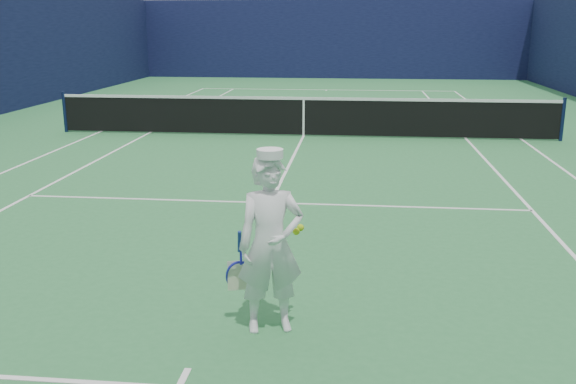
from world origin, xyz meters
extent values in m
plane|color=#2C743D|center=(0.00, 0.00, 0.00)|extent=(80.00, 80.00, 0.00)
cube|color=white|center=(0.00, 11.88, 0.00)|extent=(11.03, 0.06, 0.01)
cube|color=white|center=(-5.49, 0.00, 0.00)|extent=(0.06, 23.83, 0.01)
cube|color=white|center=(5.49, 0.00, 0.00)|extent=(0.06, 23.83, 0.01)
cube|color=white|center=(-4.12, 0.00, 0.00)|extent=(0.06, 23.77, 0.01)
cube|color=white|center=(4.12, 0.00, 0.00)|extent=(0.06, 23.77, 0.01)
cube|color=white|center=(0.00, 6.40, 0.00)|extent=(8.23, 0.06, 0.01)
cube|color=white|center=(0.00, -6.40, 0.00)|extent=(8.23, 0.06, 0.01)
cube|color=white|center=(0.00, 0.00, 0.00)|extent=(0.06, 12.80, 0.01)
cube|color=white|center=(0.00, 11.73, 0.00)|extent=(0.06, 0.30, 0.01)
cube|color=white|center=(0.00, -11.73, 0.00)|extent=(0.06, 0.30, 0.01)
cube|color=#0F1337|center=(0.00, 18.00, 2.00)|extent=(20.12, 0.12, 4.00)
cylinder|color=#141E4C|center=(-6.40, 0.00, 0.54)|extent=(0.09, 0.09, 1.07)
cylinder|color=#141E4C|center=(6.40, 0.00, 0.54)|extent=(0.09, 0.09, 1.07)
cube|color=black|center=(0.00, 0.00, 0.50)|extent=(12.79, 0.02, 0.92)
cube|color=white|center=(0.00, 0.00, 0.97)|extent=(12.79, 0.04, 0.07)
cube|color=white|center=(0.00, 0.00, 0.47)|extent=(0.05, 0.03, 0.94)
imported|color=white|center=(0.60, -10.77, 0.84)|extent=(0.70, 0.56, 1.69)
cylinder|color=white|center=(0.60, -10.77, 1.71)|extent=(0.24, 0.24, 0.08)
cube|color=white|center=(0.56, -10.64, 1.68)|extent=(0.20, 0.15, 0.02)
cylinder|color=navy|center=(0.31, -10.77, 0.87)|extent=(0.06, 0.10, 0.22)
cube|color=#1E1FA5|center=(0.31, -10.71, 0.69)|extent=(0.03, 0.03, 0.14)
torus|color=#1E1FA5|center=(0.27, -10.66, 0.48)|extent=(0.31, 0.18, 0.29)
cube|color=beige|center=(0.27, -10.66, 0.48)|extent=(0.21, 0.07, 0.30)
sphere|color=#ADCA16|center=(0.82, -10.60, 0.93)|extent=(0.07, 0.07, 0.07)
sphere|color=#ADCA16|center=(0.86, -10.57, 0.96)|extent=(0.07, 0.07, 0.07)
camera|label=1|loc=(1.36, -16.32, 2.83)|focal=40.00mm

